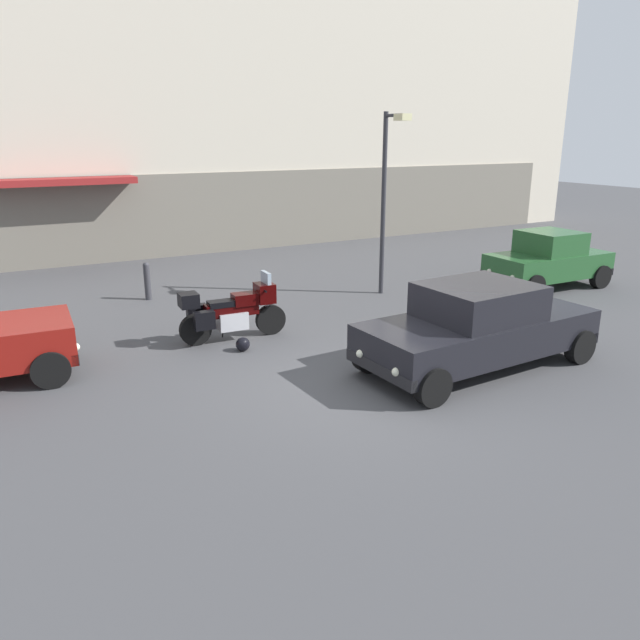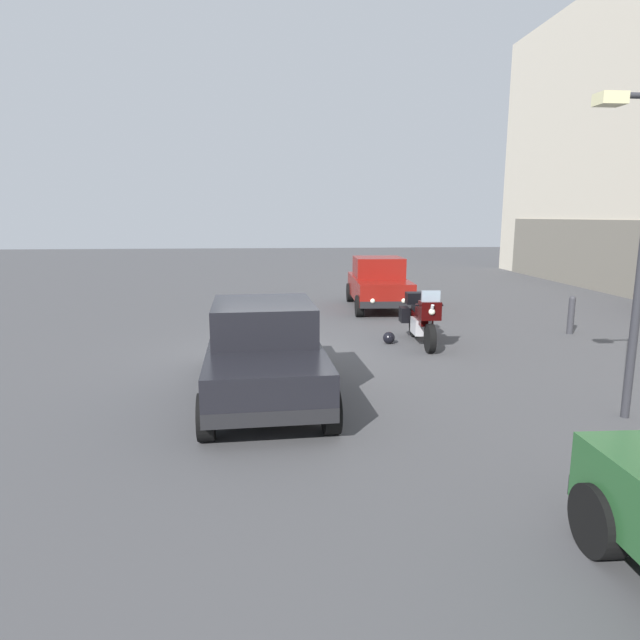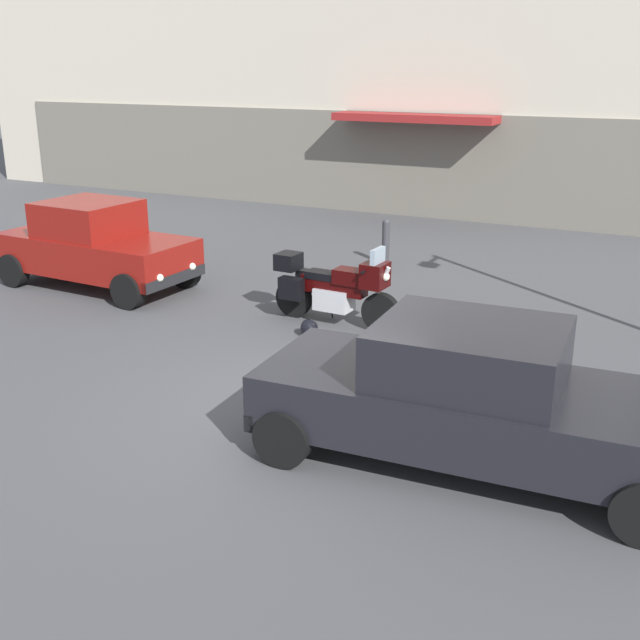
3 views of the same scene
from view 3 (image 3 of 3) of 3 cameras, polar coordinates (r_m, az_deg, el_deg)
ground_plane at (r=9.67m, az=-1.12°, el=-6.89°), size 80.00×80.00×0.00m
motorcycle at (r=12.74m, az=1.02°, el=2.42°), size 2.26×0.78×1.36m
helmet at (r=12.27m, az=-0.80°, el=-0.57°), size 0.28×0.28×0.28m
car_hatchback_near at (r=15.43m, az=-16.10°, el=5.26°), size 3.93×1.94×1.64m
car_sedan_far at (r=8.38m, az=10.92°, el=-5.48°), size 4.64×2.12×1.56m
bollard_curbside at (r=16.66m, az=4.82°, el=5.82°), size 0.16×0.16×0.97m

